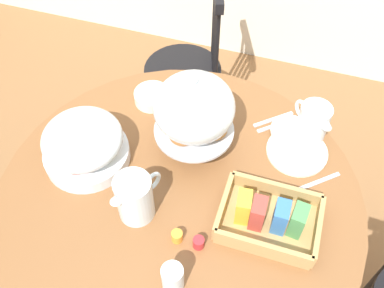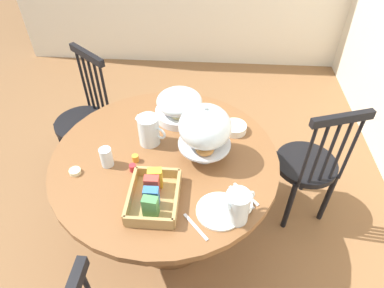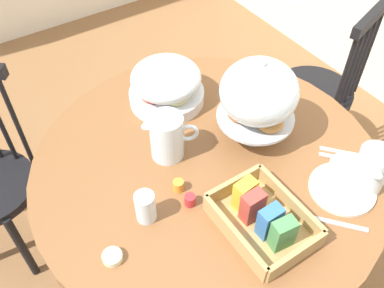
{
  "view_description": "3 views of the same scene",
  "coord_description": "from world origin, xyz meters",
  "views": [
    {
      "loc": [
        0.25,
        -0.55,
        2.0
      ],
      "look_at": [
        -0.03,
        0.31,
        0.84
      ],
      "focal_mm": 40.72,
      "sensor_mm": 36.0,
      "label": 1
    },
    {
      "loc": [
        1.28,
        0.4,
        2.05
      ],
      "look_at": [
        -0.03,
        0.31,
        0.84
      ],
      "focal_mm": 31.76,
      "sensor_mm": 36.0,
      "label": 2
    },
    {
      "loc": [
        0.76,
        -0.43,
        1.88
      ],
      "look_at": [
        -0.13,
        0.16,
        0.74
      ],
      "focal_mm": 39.77,
      "sensor_mm": 36.0,
      "label": 3
    }
  ],
  "objects": [
    {
      "name": "cereal_bowl",
      "position": [
        -0.27,
        0.54,
        0.76
      ],
      "size": [
        0.14,
        0.14,
        0.04
      ],
      "primitive_type": "cylinder",
      "color": "white",
      "rests_on": "dining_table"
    },
    {
      "name": "cereal_basket",
      "position": [
        0.28,
        0.14,
        0.78
      ],
      "size": [
        0.32,
        0.24,
        0.12
      ],
      "color": "tan",
      "rests_on": "dining_table"
    },
    {
      "name": "china_plate_large",
      "position": [
        0.32,
        0.46,
        0.75
      ],
      "size": [
        0.22,
        0.22,
        0.01
      ],
      "primitive_type": "cylinder",
      "color": "white",
      "rests_on": "dining_table"
    },
    {
      "name": "pastry_stand_with_dome",
      "position": [
        -0.04,
        0.37,
        0.94
      ],
      "size": [
        0.28,
        0.28,
        0.34
      ],
      "color": "silver",
      "rests_on": "dining_table"
    },
    {
      "name": "table_knife",
      "position": [
        0.23,
        0.56,
        0.74
      ],
      "size": [
        0.14,
        0.12,
        0.01
      ],
      "primitive_type": "cube",
      "rotation": [
        0.0,
        0.0,
        7.0
      ],
      "color": "silver",
      "rests_on": "dining_table"
    },
    {
      "name": "drinking_glass",
      "position": [
        0.06,
        -0.14,
        0.8
      ],
      "size": [
        0.06,
        0.06,
        0.11
      ],
      "primitive_type": "cylinder",
      "color": "silver",
      "rests_on": "dining_table"
    },
    {
      "name": "milk_pitcher",
      "position": [
        -0.13,
        0.06,
        0.82
      ],
      "size": [
        0.12,
        0.19,
        0.18
      ],
      "color": "silver",
      "rests_on": "dining_table"
    },
    {
      "name": "dinner_fork",
      "position": [
        0.21,
        0.59,
        0.74
      ],
      "size": [
        0.14,
        0.12,
        0.01
      ],
      "primitive_type": "cube",
      "rotation": [
        0.0,
        0.0,
        7.0
      ],
      "color": "silver",
      "rests_on": "dining_table"
    },
    {
      "name": "jam_jar_strawberry",
      "position": [
        0.09,
        0.01,
        0.76
      ],
      "size": [
        0.04,
        0.04,
        0.04
      ],
      "primitive_type": "cylinder",
      "color": "#B7282D",
      "rests_on": "dining_table"
    },
    {
      "name": "windsor_chair_facing_door",
      "position": [
        -0.28,
        1.04,
        0.45
      ],
      "size": [
        0.42,
        0.43,
        0.97
      ],
      "color": "black",
      "rests_on": "ground_plane"
    },
    {
      "name": "china_plate_small",
      "position": [
        0.28,
        0.54,
        0.76
      ],
      "size": [
        0.15,
        0.15,
        0.01
      ],
      "primitive_type": "cylinder",
      "color": "white",
      "rests_on": "china_plate_large"
    },
    {
      "name": "fruit_platter_covered",
      "position": [
        -0.38,
        0.2,
        0.83
      ],
      "size": [
        0.3,
        0.3,
        0.18
      ],
      "color": "silver",
      "rests_on": "dining_table"
    },
    {
      "name": "dining_table",
      "position": [
        -0.03,
        0.16,
        0.54
      ],
      "size": [
        1.24,
        1.24,
        0.74
      ],
      "color": "brown",
      "rests_on": "ground_plane"
    },
    {
      "name": "orange_juice_pitcher",
      "position": [
        0.35,
        0.53,
        0.82
      ],
      "size": [
        0.15,
        0.16,
        0.17
      ],
      "color": "silver",
      "rests_on": "dining_table"
    },
    {
      "name": "soup_spoon",
      "position": [
        0.42,
        0.35,
        0.74
      ],
      "size": [
        0.14,
        0.12,
        0.01
      ],
      "primitive_type": "cube",
      "rotation": [
        0.0,
        0.0,
        7.0
      ],
      "color": "silver",
      "rests_on": "dining_table"
    },
    {
      "name": "jam_jar_apricot",
      "position": [
        0.02,
        0.01,
        0.76
      ],
      "size": [
        0.04,
        0.04,
        0.04
      ],
      "primitive_type": "cylinder",
      "color": "orange",
      "rests_on": "dining_table"
    }
  ]
}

